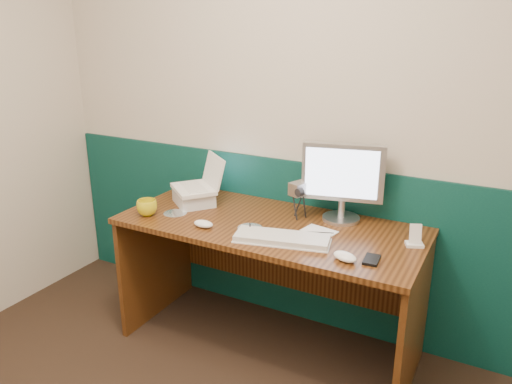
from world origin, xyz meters
The scene contains 18 objects.
back_wall centered at (0.00, 1.75, 1.25)m, with size 3.50×0.04×2.50m, color beige.
wainscot centered at (0.00, 1.74, 0.50)m, with size 3.48×0.02×1.00m, color #073031.
desk centered at (-0.08, 1.38, 0.38)m, with size 1.60×0.70×0.75m, color #341A09.
laptop_riser centered at (-0.61, 1.44, 0.79)m, with size 0.23×0.20×0.08m, color silver.
laptop centered at (-0.61, 1.44, 0.94)m, with size 0.27×0.21×0.22m, color white, non-canonical shape.
monitor centered at (0.23, 1.61, 0.96)m, with size 0.42×0.12×0.42m, color silver, non-canonical shape.
keyboard centered at (0.07, 1.21, 0.76)m, with size 0.45×0.15×0.03m, color silver.
mouse_right centered at (0.41, 1.15, 0.77)m, with size 0.12×0.07×0.04m, color white.
mouse_left centered at (-0.36, 1.18, 0.77)m, with size 0.11×0.06×0.04m, color white.
mug centered at (-0.73, 1.17, 0.79)m, with size 0.11×0.11×0.09m, color gold.
camcorder centered at (0.02, 1.53, 0.85)m, with size 0.09×0.13×0.20m, color #A5A4A9, non-canonical shape.
cd_spindle centered at (-0.12, 1.23, 0.76)m, with size 0.13×0.13×0.03m, color silver.
cd_loose_a centered at (-0.61, 1.27, 0.75)m, with size 0.13×0.13×0.00m, color silver.
pen centered at (0.20, 1.38, 0.75)m, with size 0.01×0.01×0.13m, color black.
papers centered at (0.19, 1.40, 0.75)m, with size 0.17×0.11×0.00m, color white.
dock centered at (0.65, 1.45, 0.76)m, with size 0.08×0.06×0.01m, color white.
music_player centered at (0.65, 1.45, 0.81)m, with size 0.05×0.01×0.09m, color white.
pda centered at (0.51, 1.20, 0.76)m, with size 0.06×0.11×0.01m, color black.
Camera 1 is at (1.00, -0.80, 1.75)m, focal length 35.00 mm.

